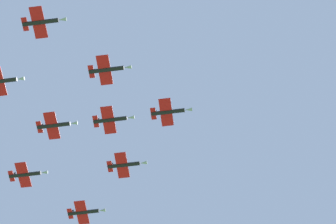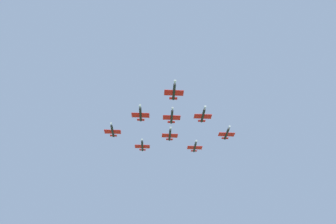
{
  "view_description": "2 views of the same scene",
  "coord_description": "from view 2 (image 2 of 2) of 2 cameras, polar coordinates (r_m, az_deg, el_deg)",
  "views": [
    {
      "loc": [
        -58.56,
        -19.24,
        1.77
      ],
      "look_at": [
        -2.68,
        14.51,
        152.79
      ],
      "focal_mm": 55.94,
      "sensor_mm": 36.0,
      "label": 1
    },
    {
      "loc": [
        27.8,
        -71.93,
        65.47
      ],
      "look_at": [
        -9.64,
        24.43,
        149.81
      ],
      "focal_mm": 27.89,
      "sensor_mm": 36.0,
      "label": 2
    }
  ],
  "objects": [
    {
      "name": "jet_lead",
      "position": [
        126.4,
        1.32,
        4.51
      ],
      "size": [
        10.14,
        13.05,
        2.77
      ],
      "rotation": [
        0.0,
        0.0,
        3.56
      ],
      "color": "black"
    },
    {
      "name": "jet_port_outer",
      "position": [
        139.53,
        0.82,
        -0.99
      ],
      "size": [
        10.14,
        13.05,
        2.77
      ],
      "rotation": [
        0.0,
        0.0,
        3.56
      ],
      "color": "black"
    },
    {
      "name": "jet_starboard_inner",
      "position": [
        138.13,
        -6.04,
        -0.46
      ],
      "size": [
        10.14,
        13.05,
        2.77
      ],
      "rotation": [
        0.0,
        0.0,
        3.56
      ],
      "color": "black"
    },
    {
      "name": "jet_port_trail",
      "position": [
        154.67,
        0.41,
        -4.98
      ],
      "size": [
        10.14,
        13.05,
        2.77
      ],
      "rotation": [
        0.0,
        0.0,
        3.56
      ],
      "color": "black"
    },
    {
      "name": "jet_port_inner",
      "position": [
        140.23,
        7.67,
        -0.71
      ],
      "size": [
        10.14,
        13.05,
        2.77
      ],
      "rotation": [
        0.0,
        0.0,
        3.56
      ],
      "color": "black"
    },
    {
      "name": "jet_starboard_outer",
      "position": [
        156.96,
        12.74,
        -4.6
      ],
      "size": [
        10.14,
        13.05,
        2.77
      ],
      "rotation": [
        0.0,
        0.0,
        3.56
      ],
      "color": "black"
    },
    {
      "name": "jet_center_rear",
      "position": [
        153.58,
        -12.04,
        -4.03
      ],
      "size": [
        10.14,
        13.05,
        2.77
      ],
      "rotation": [
        0.0,
        0.0,
        3.56
      ],
      "color": "black"
    },
    {
      "name": "jet_starboard_trail",
      "position": [
        167.57,
        5.9,
        -7.58
      ],
      "size": [
        10.14,
        13.05,
        2.77
      ],
      "rotation": [
        0.0,
        0.0,
        3.56
      ],
      "color": "black"
    },
    {
      "name": "jet_tail_end",
      "position": [
        166.0,
        -5.64,
        -7.34
      ],
      "size": [
        10.14,
        13.05,
        2.77
      ],
      "rotation": [
        0.0,
        0.0,
        3.56
      ],
      "color": "black"
    }
  ]
}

